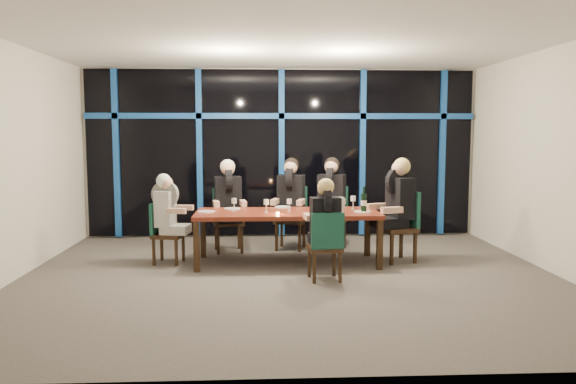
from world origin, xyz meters
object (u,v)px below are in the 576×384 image
object	(u,v)px
chair_end_right	(403,222)
diner_end_right	(398,195)
chair_far_right	(332,214)
chair_far_left	(228,216)
dining_table	(287,216)
chair_near_mid	(326,243)
water_pitcher	(339,205)
diner_far_mid	(291,190)
diner_far_right	(331,190)
chair_far_mid	(292,214)
chair_end_left	(163,229)
diner_far_left	(228,192)
diner_near_mid	(325,214)
wine_bottle	(364,202)
diner_end_left	(168,205)

from	to	relation	value
chair_end_right	diner_end_right	size ratio (longest dim) A/B	1.03
chair_far_right	diner_end_right	distance (m)	1.34
chair_far_left	chair_end_right	distance (m)	2.72
dining_table	chair_near_mid	bearing A→B (deg)	-66.78
water_pitcher	diner_far_mid	bearing A→B (deg)	104.47
diner_far_right	diner_end_right	size ratio (longest dim) A/B	0.98
chair_far_mid	chair_far_right	bearing A→B (deg)	9.56
chair_far_left	chair_end_left	xyz separation A→B (m)	(-0.88, -0.84, -0.06)
diner_far_mid	diner_end_right	distance (m)	1.77
chair_near_mid	diner_far_left	size ratio (longest dim) A/B	0.92
dining_table	diner_far_left	distance (m)	1.25
diner_near_mid	diner_far_mid	bearing A→B (deg)	-86.36
chair_far_mid	chair_end_left	world-z (taller)	chair_far_mid
chair_far_right	chair_end_right	xyz separation A→B (m)	(0.91, -0.94, 0.01)
chair_far_left	chair_end_right	size ratio (longest dim) A/B	0.96
chair_near_mid	diner_far_right	size ratio (longest dim) A/B	0.90
chair_far_mid	chair_end_left	distance (m)	2.13
chair_end_left	wine_bottle	world-z (taller)	wine_bottle
chair_end_right	chair_end_left	bearing A→B (deg)	-107.34
diner_far_mid	wine_bottle	xyz separation A→B (m)	(0.97, -1.11, -0.06)
diner_near_mid	wine_bottle	size ratio (longest dim) A/B	2.37
chair_near_mid	water_pitcher	bearing A→B (deg)	-114.77
chair_end_left	diner_far_mid	world-z (taller)	diner_far_mid
chair_end_left	diner_end_right	xyz separation A→B (m)	(3.37, -0.06, 0.49)
chair_end_right	diner_end_left	distance (m)	3.39
chair_far_left	chair_end_left	world-z (taller)	chair_far_left
diner_far_right	diner_near_mid	size ratio (longest dim) A/B	1.14
dining_table	diner_end_right	size ratio (longest dim) A/B	2.60
chair_end_left	wine_bottle	bearing A→B (deg)	-84.80
chair_far_left	diner_end_right	bearing A→B (deg)	-28.91
diner_far_left	diner_far_right	distance (m)	1.63
chair_end_left	diner_far_mid	size ratio (longest dim) A/B	0.90
water_pitcher	diner_near_mid	bearing A→B (deg)	-124.61
diner_far_mid	wine_bottle	distance (m)	1.48
chair_far_right	diner_far_mid	xyz separation A→B (m)	(-0.67, -0.02, 0.39)
chair_far_left	chair_near_mid	size ratio (longest dim) A/B	1.12
chair_far_mid	chair_end_right	xyz separation A→B (m)	(1.56, -1.01, 0.02)
chair_end_left	water_pitcher	bearing A→B (deg)	-86.48
chair_end_right	diner_far_left	size ratio (longest dim) A/B	1.06
chair_far_left	chair_far_right	bearing A→B (deg)	-6.67
diner_far_right	diner_end_left	distance (m)	2.58
chair_far_mid	chair_near_mid	bearing A→B (deg)	-66.37
chair_end_right	diner_near_mid	world-z (taller)	diner_near_mid
chair_far_mid	diner_far_right	xyz separation A→B (m)	(0.62, -0.14, 0.40)
chair_far_right	chair_near_mid	bearing A→B (deg)	-79.61
chair_far_left	diner_end_left	world-z (taller)	diner_end_left
diner_far_left	chair_end_left	bearing A→B (deg)	-148.81
chair_far_left	chair_far_mid	xyz separation A→B (m)	(1.02, 0.13, 0.01)
chair_far_left	chair_far_mid	world-z (taller)	chair_far_mid
chair_far_right	chair_end_right	world-z (taller)	chair_end_right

